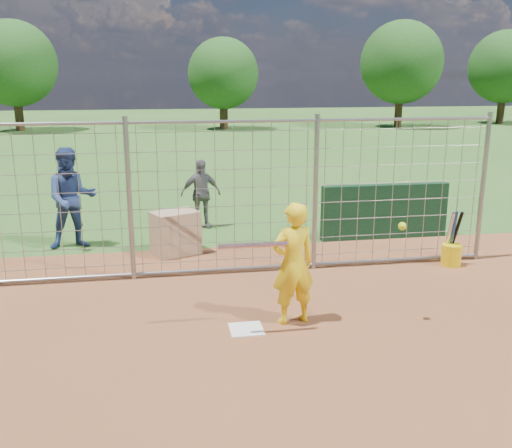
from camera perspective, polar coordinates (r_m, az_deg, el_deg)
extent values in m
plane|color=#2D591E|center=(7.68, -1.21, -9.93)|extent=(100.00, 100.00, 0.00)
cube|color=silver|center=(7.50, -0.98, -10.49)|extent=(0.43, 0.43, 0.02)
cube|color=#11381E|center=(11.71, 12.73, 1.23)|extent=(2.60, 0.20, 1.10)
imported|color=yellow|center=(7.44, 3.74, -3.99)|extent=(0.66, 0.50, 1.64)
imported|color=navy|center=(11.24, -17.95, 2.45)|extent=(1.05, 0.89, 1.91)
imported|color=slate|center=(12.24, -5.55, 3.03)|extent=(0.92, 0.51, 1.49)
cube|color=tan|center=(10.53, -8.06, -0.89)|extent=(0.95, 0.83, 0.80)
cylinder|color=silver|center=(6.92, -0.30, -2.14)|extent=(0.86, 0.07, 0.06)
sphere|color=#C7E418|center=(7.46, 14.42, -0.21)|extent=(0.10, 0.10, 0.10)
cylinder|color=yellow|center=(10.40, 18.94, -2.97)|extent=(0.34, 0.34, 0.38)
cylinder|color=silver|center=(10.32, 18.73, -1.00)|extent=(0.08, 0.30, 0.83)
cylinder|color=navy|center=(10.35, 19.07, -0.98)|extent=(0.08, 0.23, 0.84)
cylinder|color=black|center=(10.38, 19.31, -0.96)|extent=(0.13, 0.28, 0.84)
cylinder|color=gray|center=(9.12, -12.53, 2.31)|extent=(0.08, 0.08, 2.60)
cylinder|color=gray|center=(9.45, 5.95, 3.01)|extent=(0.08, 0.08, 2.60)
cylinder|color=gray|center=(10.65, 21.72, 3.36)|extent=(0.08, 0.08, 2.60)
cylinder|color=gray|center=(9.00, -3.23, 10.20)|extent=(9.00, 0.05, 0.05)
cylinder|color=gray|center=(9.49, -3.02, -4.52)|extent=(9.00, 0.05, 0.05)
cube|color=gray|center=(9.18, -3.12, 2.39)|extent=(9.00, 0.02, 2.50)
cylinder|color=#3F2B19|center=(36.83, -22.66, 10.54)|extent=(0.50, 0.50, 2.52)
sphere|color=#26561E|center=(36.79, -23.06, 14.55)|extent=(4.90, 4.90, 4.90)
cylinder|color=#3F2B19|center=(35.20, -3.24, 11.19)|extent=(0.50, 0.50, 2.16)
sphere|color=#26561E|center=(35.14, -3.30, 14.80)|extent=(4.20, 4.20, 4.20)
cylinder|color=#3F2B19|center=(37.60, 14.08, 11.33)|extent=(0.50, 0.50, 2.59)
sphere|color=#26561E|center=(37.56, 14.34, 15.39)|extent=(5.04, 5.04, 5.04)
cylinder|color=#3F2B19|center=(42.70, 23.32, 10.85)|extent=(0.50, 0.50, 2.45)
sphere|color=#26561E|center=(42.66, 23.66, 14.21)|extent=(4.76, 4.76, 4.76)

